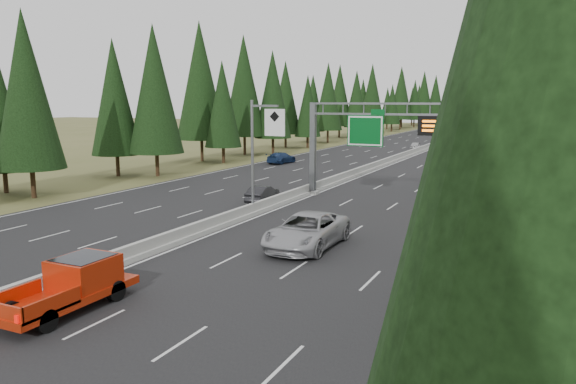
% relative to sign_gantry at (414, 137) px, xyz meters
% --- Properties ---
extents(road, '(32.00, 260.00, 0.08)m').
position_rel_sign_gantry_xyz_m(road, '(-8.92, 45.12, -5.23)').
color(road, black).
rests_on(road, ground).
extents(shoulder_right, '(3.60, 260.00, 0.06)m').
position_rel_sign_gantry_xyz_m(shoulder_right, '(8.88, 45.12, -5.24)').
color(shoulder_right, olive).
rests_on(shoulder_right, ground).
extents(shoulder_left, '(3.60, 260.00, 0.06)m').
position_rel_sign_gantry_xyz_m(shoulder_left, '(-26.72, 45.12, -5.24)').
color(shoulder_left, '#515628').
rests_on(shoulder_left, ground).
extents(median_barrier, '(0.70, 260.00, 0.85)m').
position_rel_sign_gantry_xyz_m(median_barrier, '(-8.92, 45.12, -4.85)').
color(median_barrier, '#9A9994').
rests_on(median_barrier, road).
extents(sign_gantry, '(16.75, 0.98, 7.80)m').
position_rel_sign_gantry_xyz_m(sign_gantry, '(0.00, 0.00, 0.00)').
color(sign_gantry, slate).
rests_on(sign_gantry, road).
extents(hov_sign_pole, '(2.80, 0.50, 8.00)m').
position_rel_sign_gantry_xyz_m(hov_sign_pole, '(-8.33, -9.92, -0.54)').
color(hov_sign_pole, slate).
rests_on(hov_sign_pole, road).
extents(tree_row_left, '(11.00, 243.79, 18.34)m').
position_rel_sign_gantry_xyz_m(tree_row_left, '(-30.64, 39.39, 3.74)').
color(tree_row_left, black).
rests_on(tree_row_left, ground).
extents(silver_minivan, '(3.09, 6.69, 1.86)m').
position_rel_sign_gantry_xyz_m(silver_minivan, '(-2.03, -16.30, -4.26)').
color(silver_minivan, '#A1A1A6').
rests_on(silver_minivan, road).
extents(red_pickup, '(2.09, 5.84, 1.90)m').
position_rel_sign_gantry_xyz_m(red_pickup, '(-6.55, -28.41, -4.14)').
color(red_pickup, black).
rests_on(red_pickup, road).
extents(car_ahead_green, '(1.72, 4.08, 1.38)m').
position_rel_sign_gantry_xyz_m(car_ahead_green, '(0.24, 10.36, -4.50)').
color(car_ahead_green, '#135529').
rests_on(car_ahead_green, road).
extents(car_ahead_dkred, '(1.86, 5.05, 1.65)m').
position_rel_sign_gantry_xyz_m(car_ahead_dkred, '(5.58, 20.56, -4.36)').
color(car_ahead_dkred, '#500B0C').
rests_on(car_ahead_dkred, road).
extents(car_ahead_dkgrey, '(1.97, 4.48, 1.28)m').
position_rel_sign_gantry_xyz_m(car_ahead_dkgrey, '(5.20, 42.80, -4.55)').
color(car_ahead_dkgrey, black).
rests_on(car_ahead_dkgrey, road).
extents(car_ahead_white, '(3.17, 6.06, 1.63)m').
position_rel_sign_gantry_xyz_m(car_ahead_white, '(-7.42, 93.70, -4.37)').
color(car_ahead_white, white).
rests_on(car_ahead_white, road).
extents(car_ahead_far, '(2.03, 4.80, 1.62)m').
position_rel_sign_gantry_xyz_m(car_ahead_far, '(-7.42, 92.15, -4.38)').
color(car_ahead_far, '#232326').
rests_on(car_ahead_far, road).
extents(car_onc_near, '(1.68, 4.08, 1.31)m').
position_rel_sign_gantry_xyz_m(car_onc_near, '(-10.71, -5.04, -4.53)').
color(car_onc_near, black).
rests_on(car_onc_near, road).
extents(car_onc_blue, '(2.40, 5.05, 1.42)m').
position_rel_sign_gantry_xyz_m(car_onc_blue, '(-21.60, 20.76, -4.48)').
color(car_onc_blue, navy).
rests_on(car_onc_blue, road).
extents(car_onc_white, '(1.81, 3.93, 1.30)m').
position_rel_sign_gantry_xyz_m(car_onc_white, '(-10.42, 48.13, -4.54)').
color(car_onc_white, '#B3B3B3').
rests_on(car_onc_white, road).
extents(car_onc_far, '(2.71, 5.25, 1.42)m').
position_rel_sign_gantry_xyz_m(car_onc_far, '(-23.42, 61.87, -4.48)').
color(car_onc_far, black).
rests_on(car_onc_far, road).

